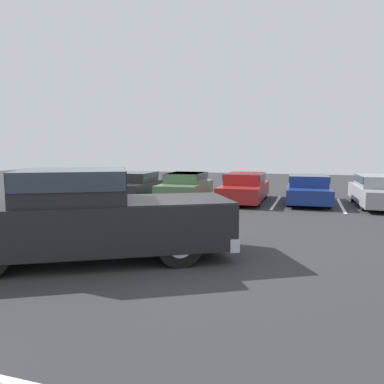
# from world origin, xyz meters

# --- Properties ---
(ground_plane) EXTENTS (60.00, 60.00, 0.00)m
(ground_plane) POSITION_xyz_m (0.00, 0.00, 0.00)
(ground_plane) COLOR #2D2D30
(stall_stripe_a) EXTENTS (0.12, 4.47, 0.01)m
(stall_stripe_a) POSITION_xyz_m (-6.54, 9.60, 0.00)
(stall_stripe_a) COLOR white
(stall_stripe_a) RESTS_ON ground_plane
(stall_stripe_b) EXTENTS (0.12, 4.47, 0.01)m
(stall_stripe_b) POSITION_xyz_m (-3.82, 9.60, 0.00)
(stall_stripe_b) COLOR white
(stall_stripe_b) RESTS_ON ground_plane
(stall_stripe_c) EXTENTS (0.12, 4.47, 0.01)m
(stall_stripe_c) POSITION_xyz_m (-1.09, 9.60, 0.00)
(stall_stripe_c) COLOR white
(stall_stripe_c) RESTS_ON ground_plane
(stall_stripe_d) EXTENTS (0.12, 4.47, 0.01)m
(stall_stripe_d) POSITION_xyz_m (1.64, 9.60, 0.00)
(stall_stripe_d) COLOR white
(stall_stripe_d) RESTS_ON ground_plane
(stall_stripe_e) EXTENTS (0.12, 4.47, 0.01)m
(stall_stripe_e) POSITION_xyz_m (4.36, 9.60, 0.00)
(stall_stripe_e) COLOR white
(stall_stripe_e) RESTS_ON ground_plane
(pickup_truck) EXTENTS (6.27, 4.76, 1.95)m
(pickup_truck) POSITION_xyz_m (-1.38, -0.55, 0.97)
(pickup_truck) COLOR black
(pickup_truck) RESTS_ON ground_plane
(parked_sedan_a) EXTENTS (2.15, 4.54, 1.24)m
(parked_sedan_a) POSITION_xyz_m (-5.26, 9.49, 0.66)
(parked_sedan_a) COLOR #232326
(parked_sedan_a) RESTS_ON ground_plane
(parked_sedan_b) EXTENTS (2.07, 4.42, 1.25)m
(parked_sedan_b) POSITION_xyz_m (-2.60, 9.52, 0.66)
(parked_sedan_b) COLOR #4C6B47
(parked_sedan_b) RESTS_ON ground_plane
(parked_sedan_c) EXTENTS (1.84, 4.68, 1.29)m
(parked_sedan_c) POSITION_xyz_m (0.23, 9.56, 0.68)
(parked_sedan_c) COLOR maroon
(parked_sedan_c) RESTS_ON ground_plane
(parked_sedan_d) EXTENTS (1.97, 4.32, 1.25)m
(parked_sedan_d) POSITION_xyz_m (3.00, 9.85, 0.66)
(parked_sedan_d) COLOR navy
(parked_sedan_d) RESTS_ON ground_plane
(parked_sedan_e) EXTENTS (1.91, 4.70, 1.30)m
(parked_sedan_e) POSITION_xyz_m (5.78, 9.73, 0.69)
(parked_sedan_e) COLOR gray
(parked_sedan_e) RESTS_ON ground_plane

